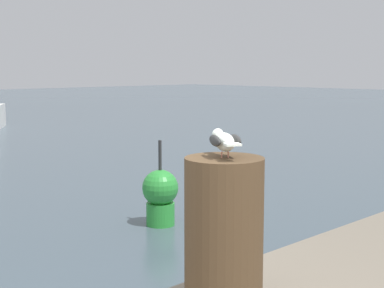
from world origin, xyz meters
TOP-DOWN VIEW (x-y plane):
  - mooring_post at (1.10, -0.38)m, footprint 0.43×0.43m
  - seagull at (1.10, -0.37)m, footprint 0.24×0.36m
  - channel_buoy at (4.55, 4.12)m, footprint 0.56×0.56m

SIDE VIEW (x-z plane):
  - channel_buoy at x=4.55m, z-range -0.19..1.14m
  - mooring_post at x=1.10m, z-range 1.12..1.94m
  - seagull at x=1.10m, z-range 1.96..2.10m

